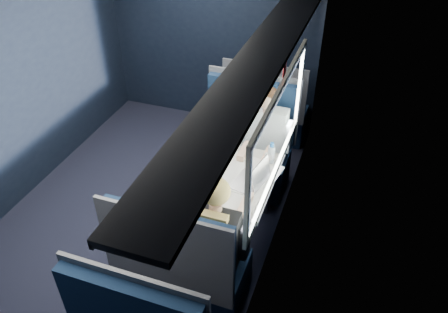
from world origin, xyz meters
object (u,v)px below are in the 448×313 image
(table, at_px, (237,184))
(seat_row_front, at_px, (266,112))
(man, at_px, (264,141))
(bottle_small, at_px, (271,154))
(woman, at_px, (218,233))
(cup, at_px, (267,157))
(seat_bay_far, at_px, (183,266))
(laptop, at_px, (254,178))
(seat_bay_near, at_px, (244,150))

(table, relative_size, seat_row_front, 0.86)
(man, height_order, bottle_small, man)
(bottle_small, bearing_deg, table, -125.29)
(woman, bearing_deg, cup, 83.16)
(seat_bay_far, relative_size, woman, 0.95)
(seat_bay_far, height_order, seat_row_front, seat_bay_far)
(laptop, bearing_deg, woman, -98.38)
(seat_row_front, bearing_deg, table, -84.20)
(woman, bearing_deg, bottle_small, 80.99)
(seat_bay_near, bearing_deg, seat_row_front, 89.28)
(seat_bay_far, distance_m, woman, 0.43)
(seat_bay_far, bearing_deg, cup, 72.85)
(cup, bearing_deg, laptop, -94.17)
(seat_bay_near, distance_m, seat_bay_far, 1.75)
(seat_bay_near, height_order, man, man)
(seat_row_front, xyz_separation_m, laptop, (0.35, -1.84, 0.40))
(seat_bay_near, xyz_separation_m, seat_row_front, (0.01, 0.93, -0.01))
(seat_row_front, bearing_deg, seat_bay_far, -90.00)
(table, bearing_deg, bottle_small, 54.71)
(woman, distance_m, laptop, 0.68)
(man, xyz_separation_m, bottle_small, (0.16, -0.37, 0.12))
(bottle_small, bearing_deg, seat_bay_near, 128.07)
(seat_bay_near, bearing_deg, table, -77.43)
(seat_bay_far, bearing_deg, table, 78.22)
(seat_bay_far, distance_m, cup, 1.33)
(seat_bay_far, relative_size, man, 0.95)
(seat_bay_near, bearing_deg, man, -33.33)
(seat_row_front, xyz_separation_m, man, (0.25, -1.10, 0.31))
(table, bearing_deg, woman, -84.55)
(table, relative_size, laptop, 2.72)
(seat_bay_near, distance_m, seat_row_front, 0.93)
(seat_row_front, xyz_separation_m, woman, (0.25, -2.50, 0.32))
(laptop, bearing_deg, seat_bay_far, -112.66)
(seat_row_front, relative_size, laptop, 3.15)
(laptop, bearing_deg, man, 97.55)
(seat_bay_near, distance_m, cup, 0.75)
(seat_row_front, height_order, cup, seat_row_front)
(seat_row_front, relative_size, man, 0.88)
(seat_bay_far, height_order, man, man)
(seat_bay_near, relative_size, seat_bay_far, 1.00)
(seat_row_front, distance_m, woman, 2.54)
(bottle_small, bearing_deg, laptop, -100.15)
(woman, bearing_deg, laptop, 81.62)
(laptop, relative_size, bottle_small, 1.61)
(seat_bay_near, bearing_deg, seat_bay_far, -89.62)
(bottle_small, bearing_deg, man, 113.83)
(seat_bay_near, xyz_separation_m, man, (0.26, -0.17, 0.30))
(seat_bay_near, bearing_deg, laptop, -68.48)
(table, xyz_separation_m, woman, (0.07, -0.71, 0.06))
(seat_bay_near, relative_size, bottle_small, 5.50)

